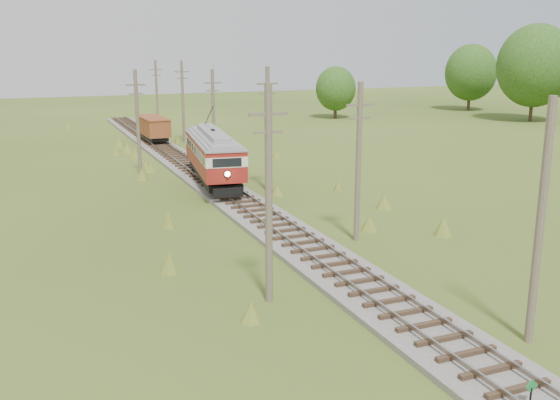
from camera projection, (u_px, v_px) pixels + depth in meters
name	position (u px, v px, depth m)	size (l,w,h in m)	color
railbed_main	(214.00, 184.00, 47.33)	(3.60, 96.00, 0.57)	#605B54
switch_marker	(531.00, 393.00, 18.00)	(0.45, 0.06, 1.08)	black
streetcar	(213.00, 153.00, 46.80)	(4.48, 12.39, 5.61)	black
gondola	(153.00, 127.00, 67.62)	(2.51, 7.24, 2.39)	black
gravel_pile	(218.00, 147.00, 61.83)	(3.73, 3.96, 1.36)	gray
utility_pole_r_1	(540.00, 224.00, 21.46)	(0.30, 0.30, 8.80)	brown
utility_pole_r_2	(358.00, 161.00, 33.19)	(1.60, 0.30, 8.60)	brown
utility_pole_r_3	(268.00, 129.00, 44.77)	(1.60, 0.30, 9.00)	brown
utility_pole_r_4	(213.00, 115.00, 56.43)	(1.60, 0.30, 8.40)	brown
utility_pole_r_5	(183.00, 101.00, 68.18)	(1.60, 0.30, 8.90)	brown
utility_pole_r_6	(157.00, 94.00, 79.79)	(1.60, 0.30, 8.70)	brown
utility_pole_l_a	(269.00, 194.00, 24.98)	(1.60, 0.30, 9.00)	brown
utility_pole_l_b	(138.00, 123.00, 50.03)	(1.60, 0.30, 8.60)	brown
tree_right_4	(535.00, 66.00, 87.11)	(10.50, 10.50, 13.53)	#38281C
tree_right_5	(471.00, 73.00, 102.58)	(8.40, 8.40, 10.82)	#38281C
tree_mid_b	(336.00, 89.00, 91.57)	(5.88, 5.88, 7.57)	#38281C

